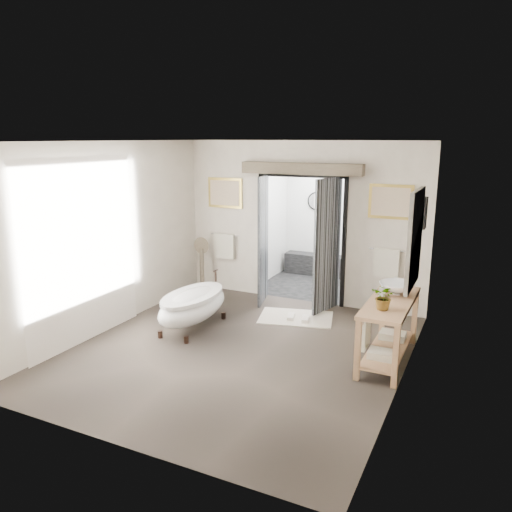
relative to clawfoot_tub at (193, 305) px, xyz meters
name	(u,v)px	position (x,y,z in m)	size (l,w,h in m)	color
ground_plane	(238,350)	(1.03, -0.46, -0.38)	(5.00, 5.00, 0.00)	#51463C
room_shell	(230,222)	(1.00, -0.57, 1.48)	(4.52, 5.02, 2.91)	beige
shower_room	(326,238)	(1.03, 3.54, 0.53)	(2.22, 2.01, 2.51)	black
back_wall_dressing	(298,218)	(1.03, 1.86, 1.19)	(3.82, 0.79, 2.52)	black
clawfoot_tub	(193,305)	(0.00, 0.00, 0.00)	(0.71, 1.59, 0.77)	black
vanity	(387,325)	(2.99, 0.12, 0.13)	(0.57, 1.60, 0.85)	tan
pedestal_mirror	(202,269)	(-0.85, 1.67, 0.09)	(0.32, 0.21, 1.10)	brown
rug	(296,317)	(1.31, 1.12, -0.37)	(1.20, 0.80, 0.01)	beige
slippers	(298,318)	(1.38, 1.04, -0.34)	(0.43, 0.30, 0.05)	beige
basin	(397,289)	(3.03, 0.44, 0.55)	(0.48, 0.48, 0.17)	white
plant	(384,297)	(3.00, -0.27, 0.64)	(0.30, 0.26, 0.33)	gray
soap_bottle_a	(382,290)	(2.86, 0.27, 0.56)	(0.08, 0.08, 0.18)	gray
soap_bottle_b	(396,282)	(2.95, 0.81, 0.55)	(0.12, 0.12, 0.15)	gray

